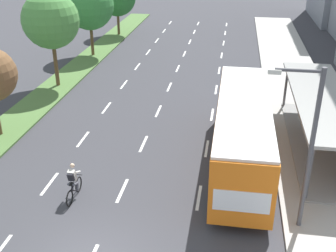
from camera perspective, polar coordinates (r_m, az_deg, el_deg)
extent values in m
cube|color=#4C7038|center=(35.06, -13.04, 6.87)|extent=(2.60, 52.00, 0.12)
cube|color=#ADAAA3|center=(32.94, 16.79, 5.25)|extent=(4.50, 52.00, 0.15)
cube|color=white|center=(20.53, -15.80, -7.55)|extent=(0.14, 1.91, 0.01)
cube|color=white|center=(24.18, -11.49, -1.76)|extent=(0.14, 1.91, 0.01)
cube|color=white|center=(28.11, -8.36, 2.47)|extent=(0.14, 1.91, 0.01)
cube|color=white|center=(32.22, -6.01, 5.64)|extent=(0.14, 1.91, 0.01)
cube|color=white|center=(36.45, -4.18, 8.08)|extent=(0.14, 1.91, 0.01)
cube|color=white|center=(40.76, -2.72, 10.00)|extent=(0.14, 1.91, 0.01)
cube|color=white|center=(45.13, -1.52, 11.55)|extent=(0.14, 1.91, 0.01)
cube|color=white|center=(49.54, -0.53, 12.82)|extent=(0.14, 1.91, 0.01)
cube|color=white|center=(53.98, 0.31, 13.88)|extent=(0.14, 1.91, 0.01)
cube|color=white|center=(19.42, -6.24, -8.70)|extent=(0.14, 1.91, 0.01)
cube|color=white|center=(23.25, -3.35, -2.42)|extent=(0.14, 1.91, 0.01)
cube|color=white|center=(27.31, -1.32, 2.05)|extent=(0.14, 1.91, 0.01)
cube|color=white|center=(31.53, 0.18, 5.33)|extent=(0.14, 1.91, 0.01)
cube|color=white|center=(35.84, 1.33, 7.84)|extent=(0.14, 1.91, 0.01)
cube|color=white|center=(40.22, 2.25, 9.80)|extent=(0.14, 1.91, 0.01)
cube|color=white|center=(44.64, 2.99, 11.37)|extent=(0.14, 1.91, 0.01)
cube|color=white|center=(49.09, 3.60, 12.65)|extent=(0.14, 1.91, 0.01)
cube|color=white|center=(53.57, 4.12, 13.72)|extent=(0.14, 1.91, 0.01)
cube|color=white|center=(18.90, 4.22, -9.67)|extent=(0.14, 1.91, 0.01)
cube|color=white|center=(22.82, 5.28, -3.06)|extent=(0.14, 1.91, 0.01)
cube|color=white|center=(26.95, 6.02, 1.57)|extent=(0.14, 1.91, 0.01)
cube|color=white|center=(31.21, 6.56, 4.95)|extent=(0.14, 1.91, 0.01)
cube|color=white|center=(35.56, 6.97, 7.51)|extent=(0.14, 1.91, 0.01)
cube|color=white|center=(39.97, 7.30, 9.51)|extent=(0.14, 1.91, 0.01)
cube|color=white|center=(44.41, 7.56, 11.11)|extent=(0.14, 1.91, 0.01)
cube|color=white|center=(48.89, 7.78, 12.42)|extent=(0.14, 1.91, 0.01)
cube|color=white|center=(53.39, 7.96, 13.51)|extent=(0.14, 1.91, 0.01)
cube|color=gray|center=(24.11, 19.26, -2.32)|extent=(2.60, 11.10, 0.10)
cylinder|color=#56565B|center=(18.68, 18.66, -5.93)|extent=(0.16, 0.16, 2.60)
cylinder|color=#56565B|center=(28.22, 15.73, 5.24)|extent=(0.16, 0.16, 2.60)
cylinder|color=#56565B|center=(28.61, 20.43, 4.84)|extent=(0.16, 0.16, 2.60)
cube|color=gray|center=(23.03, 20.23, 3.71)|extent=(2.90, 11.50, 0.16)
cube|color=orange|center=(20.76, 10.02, -0.67)|extent=(2.50, 11.20, 2.80)
cube|color=#2D3D4C|center=(20.41, 10.20, 1.48)|extent=(2.54, 10.30, 0.90)
cube|color=silver|center=(20.17, 10.34, 3.06)|extent=(2.45, 10.98, 0.12)
cube|color=#2D3D4C|center=(25.82, 10.09, 5.47)|extent=(2.25, 0.06, 1.54)
cube|color=white|center=(16.01, 9.96, -10.11)|extent=(2.12, 0.04, 0.90)
cylinder|color=black|center=(24.47, 7.22, 0.21)|extent=(0.30, 1.00, 1.00)
cylinder|color=black|center=(24.53, 12.36, -0.14)|extent=(0.30, 1.00, 1.00)
cylinder|color=black|center=(18.42, 6.24, -8.93)|extent=(0.30, 1.00, 1.00)
cylinder|color=black|center=(18.50, 13.15, -9.36)|extent=(0.30, 1.00, 1.00)
torus|color=black|center=(19.49, -12.06, -7.76)|extent=(0.06, 0.72, 0.72)
torus|color=black|center=(18.66, -13.23, -9.57)|extent=(0.06, 0.72, 0.72)
cylinder|color=black|center=(18.92, -12.71, -7.94)|extent=(0.05, 0.94, 0.05)
cylinder|color=black|center=(18.94, -12.76, -8.56)|extent=(0.05, 0.57, 0.42)
cylinder|color=black|center=(18.76, -12.93, -8.22)|extent=(0.04, 0.04, 0.40)
cube|color=black|center=(18.65, -12.99, -7.71)|extent=(0.12, 0.24, 0.06)
cylinder|color=black|center=(19.16, -12.26, -6.47)|extent=(0.46, 0.04, 0.04)
cube|color=silver|center=(18.61, -12.89, -6.56)|extent=(0.30, 0.36, 0.59)
cube|color=black|center=(18.48, -13.07, -6.76)|extent=(0.26, 0.26, 0.42)
sphere|color=beige|center=(18.49, -12.89, -5.26)|extent=(0.20, 0.20, 0.20)
cylinder|color=#4C4C56|center=(18.84, -13.15, -7.60)|extent=(0.12, 0.42, 0.25)
cylinder|color=#4C4C56|center=(19.11, -12.89, -7.98)|extent=(0.10, 0.17, 0.41)
cylinder|color=#4C4C56|center=(18.76, -12.46, -7.68)|extent=(0.12, 0.42, 0.25)
cylinder|color=#4C4C56|center=(19.03, -12.21, -8.07)|extent=(0.10, 0.17, 0.41)
cylinder|color=silver|center=(18.82, -13.15, -6.03)|extent=(0.09, 0.47, 0.28)
cylinder|color=silver|center=(18.70, -12.18, -6.14)|extent=(0.09, 0.47, 0.28)
cylinder|color=brown|center=(32.15, -15.01, 8.18)|extent=(0.28, 0.28, 3.30)
sphere|color=#4C8E42|center=(31.40, -15.67, 13.69)|extent=(4.03, 4.03, 4.03)
cylinder|color=brown|center=(39.69, -10.30, 11.50)|extent=(0.28, 0.28, 2.86)
sphere|color=#38843D|center=(39.08, -10.66, 15.85)|extent=(4.34, 4.34, 4.34)
cylinder|color=brown|center=(47.42, -6.76, 13.74)|extent=(0.28, 0.28, 2.46)
cylinder|color=#4C4C51|center=(16.16, 18.79, -3.51)|extent=(0.18, 0.18, 6.50)
cylinder|color=#4C4C51|center=(14.84, 17.41, 7.21)|extent=(1.60, 0.12, 0.12)
cube|color=silver|center=(14.77, 14.29, 7.21)|extent=(0.44, 0.24, 0.16)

